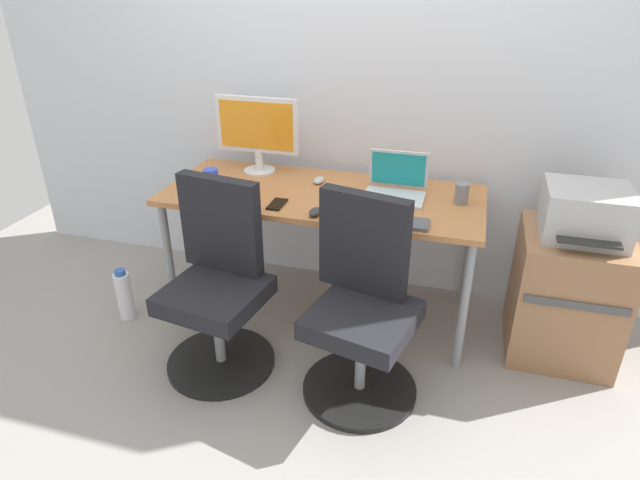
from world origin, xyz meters
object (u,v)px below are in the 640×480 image
object	(u,v)px
office_chair_right	(362,310)
coffee_mug	(211,177)
office_chair_left	(218,287)
side_cabinet	(566,294)
open_laptop	(395,186)
water_bottle_on_floor	(124,295)
printer	(586,213)
desktop_monitor	(257,130)

from	to	relation	value
office_chair_right	coffee_mug	world-z (taller)	office_chair_right
office_chair_left	side_cabinet	xyz separation A→B (m)	(1.65, 0.55, -0.09)
office_chair_right	open_laptop	xyz separation A→B (m)	(0.03, 0.62, 0.37)
water_bottle_on_floor	printer	bearing A→B (deg)	9.17
office_chair_right	side_cabinet	world-z (taller)	office_chair_right
water_bottle_on_floor	desktop_monitor	distance (m)	1.20
side_cabinet	printer	distance (m)	0.45
coffee_mug	water_bottle_on_floor	bearing A→B (deg)	-143.76
side_cabinet	coffee_mug	size ratio (longest dim) A/B	7.22
office_chair_right	side_cabinet	bearing A→B (deg)	30.46
water_bottle_on_floor	coffee_mug	bearing A→B (deg)	36.24
office_chair_left	printer	size ratio (longest dim) A/B	2.35
open_laptop	coffee_mug	xyz separation A→B (m)	(-0.99, -0.12, -0.01)
desktop_monitor	coffee_mug	bearing A→B (deg)	-122.08
office_chair_left	side_cabinet	world-z (taller)	office_chair_left
side_cabinet	water_bottle_on_floor	bearing A→B (deg)	-170.80
office_chair_right	water_bottle_on_floor	xyz separation A→B (m)	(-1.40, 0.17, -0.28)
desktop_monitor	open_laptop	xyz separation A→B (m)	(0.82, -0.15, -0.19)
water_bottle_on_floor	open_laptop	distance (m)	1.63
office_chair_left	coffee_mug	distance (m)	0.66
office_chair_right	water_bottle_on_floor	distance (m)	1.44
water_bottle_on_floor	coffee_mug	distance (m)	0.84
water_bottle_on_floor	open_laptop	bearing A→B (deg)	17.44
side_cabinet	coffee_mug	bearing A→B (deg)	-178.40
water_bottle_on_floor	desktop_monitor	world-z (taller)	desktop_monitor
desktop_monitor	office_chair_left	bearing A→B (deg)	-84.56
water_bottle_on_floor	coffee_mug	size ratio (longest dim) A/B	3.37
printer	office_chair_left	bearing A→B (deg)	-161.60
office_chair_left	coffee_mug	xyz separation A→B (m)	(-0.24, 0.50, 0.36)
water_bottle_on_floor	desktop_monitor	xyz separation A→B (m)	(0.62, 0.60, 0.84)
side_cabinet	office_chair_right	bearing A→B (deg)	-149.54
printer	water_bottle_on_floor	distance (m)	2.45
office_chair_right	office_chair_left	bearing A→B (deg)	179.93
office_chair_left	printer	xyz separation A→B (m)	(1.65, 0.55, 0.36)
office_chair_left	water_bottle_on_floor	world-z (taller)	office_chair_left
side_cabinet	water_bottle_on_floor	distance (m)	2.37
printer	water_bottle_on_floor	size ratio (longest dim) A/B	1.29
office_chair_right	side_cabinet	xyz separation A→B (m)	(0.94, 0.55, -0.09)
coffee_mug	printer	bearing A→B (deg)	1.57
side_cabinet	office_chair_left	bearing A→B (deg)	-161.57
office_chair_left	water_bottle_on_floor	size ratio (longest dim) A/B	3.03
office_chair_right	water_bottle_on_floor	size ratio (longest dim) A/B	3.03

